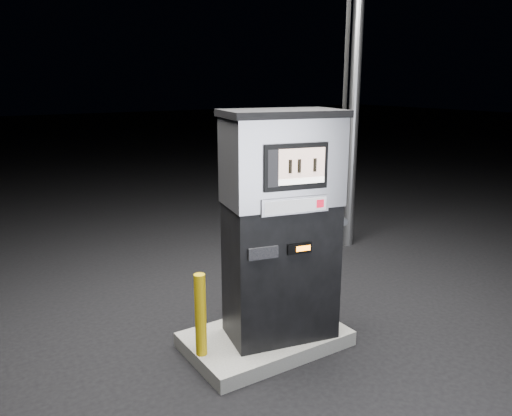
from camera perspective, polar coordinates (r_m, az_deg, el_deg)
ground at (r=5.37m, az=1.05°, el=-15.43°), size 80.00×80.00×0.00m
pump_island at (r=5.33m, az=1.06°, el=-14.73°), size 1.60×1.00×0.15m
fuel_dispenser at (r=4.85m, az=2.93°, el=-1.90°), size 1.30×0.88×4.68m
bollard_left at (r=4.77m, az=-6.36°, el=-12.06°), size 0.14×0.14×0.81m
bollard_right at (r=5.31m, az=6.89°, el=-8.85°), size 0.13×0.13×0.87m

